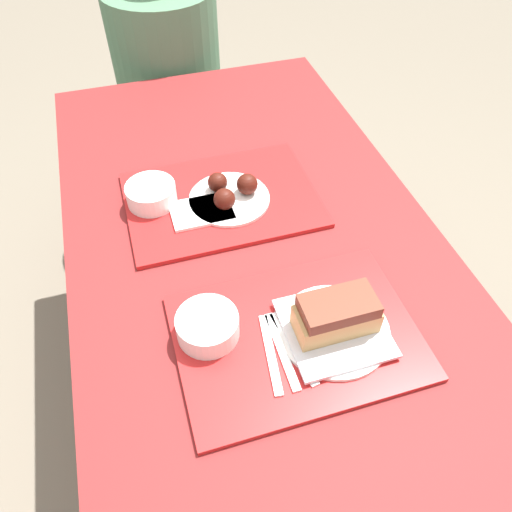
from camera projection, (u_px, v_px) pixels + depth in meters
name	position (u px, v px, depth m)	size (l,w,h in m)	color
ground_plane	(262.00, 417.00, 1.66)	(12.00, 12.00, 0.00)	#706656
picnic_table	(264.00, 291.00, 1.16)	(0.83, 1.72, 0.78)	maroon
picnic_bench_far	(186.00, 141.00, 2.08)	(0.79, 0.28, 0.44)	maroon
tray_near	(294.00, 337.00, 0.95)	(0.46, 0.33, 0.01)	red
tray_far	(222.00, 199.00, 1.21)	(0.46, 0.33, 0.01)	red
bowl_coleslaw_near	(208.00, 325.00, 0.93)	(0.12, 0.12, 0.05)	white
brisket_sandwich_plate	(335.00, 321.00, 0.93)	(0.21, 0.21, 0.09)	white
plastic_fork_near	(282.00, 351.00, 0.92)	(0.02, 0.17, 0.00)	white
plastic_knife_near	(293.00, 348.00, 0.92)	(0.04, 0.17, 0.00)	white
plastic_spoon_near	(271.00, 354.00, 0.92)	(0.04, 0.17, 0.00)	white
bowl_coleslaw_far	(151.00, 193.00, 1.18)	(0.12, 0.12, 0.05)	white
wings_plate_far	(230.00, 193.00, 1.19)	(0.19, 0.19, 0.06)	white
napkin_far	(202.00, 211.00, 1.17)	(0.14, 0.10, 0.01)	white
person_seated_across	(167.00, 59.00, 1.81)	(0.38, 0.38, 0.71)	#477051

